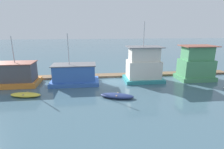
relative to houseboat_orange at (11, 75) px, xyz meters
The scene contains 9 objects.
ground_plane 14.53m from the houseboat_orange, ahead, with size 200.00×200.00×0.00m, color #426070.
dock_walkway 14.87m from the houseboat_orange, 12.64° to the left, with size 42.40×1.90×0.30m, color brown.
houseboat_orange is the anchor object (origin of this frame).
houseboat_blue 8.94m from the houseboat_orange, ahead, with size 7.03×3.87×7.39m.
houseboat_teal 19.48m from the houseboat_orange, ahead, with size 5.92×4.13×8.99m.
houseboat_green 27.93m from the houseboat_orange, ahead, with size 5.51×3.68×5.44m.
dinghy_yellow 5.95m from the houseboat_orange, 53.94° to the right, with size 3.89×1.92×0.49m.
dinghy_navy 15.79m from the houseboat_orange, 23.33° to the right, with size 4.27×2.61×0.48m.
mooring_post_near_right 7.63m from the houseboat_orange, 15.58° to the left, with size 0.24×0.24×1.81m, color #846B4C.
Camera 1 is at (-2.80, -25.74, 8.22)m, focal length 28.00 mm.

